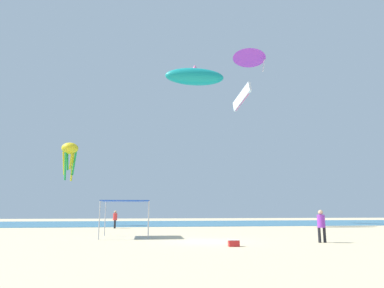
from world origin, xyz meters
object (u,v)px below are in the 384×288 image
Objects in this scene: kite_delta_purple at (249,56)px; kite_parafoil_white at (242,97)px; kite_octopus_yellow at (70,150)px; canopy_tent at (126,202)px; cooler_box at (234,243)px; kite_inflatable_teal at (195,77)px; person_near_tent at (321,223)px; person_leftmost at (115,218)px.

kite_delta_purple is 0.89× the size of kite_parafoil_white.
canopy_tent is at bearing -7.40° from kite_octopus_yellow.
kite_inflatable_teal reaches higher than cooler_box.
person_near_tent is 0.40× the size of kite_octopus_yellow.
kite_parafoil_white is (8.75, 28.49, 17.67)m from cooler_box.
kite_inflatable_teal is at bearing 98.91° from person_near_tent.
canopy_tent reaches higher than cooler_box.
person_near_tent is at bearing -76.27° from kite_inflatable_teal.
person_leftmost is 0.38× the size of kite_delta_purple.
kite_delta_purple reaches higher than cooler_box.
kite_inflatable_teal is 10.58m from kite_parafoil_white.
kite_octopus_yellow reaches higher than cooler_box.
kite_delta_purple reaches higher than canopy_tent.
kite_inflatable_teal is at bearing 87.62° from cooler_box.
canopy_tent is 0.71× the size of kite_octopus_yellow.
kite_octopus_yellow reaches higher than canopy_tent.
canopy_tent is 9.38m from cooler_box.
kite_octopus_yellow reaches higher than person_near_tent.
kite_octopus_yellow is at bearing 84.38° from kite_parafoil_white.
kite_octopus_yellow is 0.65× the size of kite_inflatable_teal.
kite_octopus_yellow reaches higher than person_leftmost.
kite_inflatable_teal reaches higher than person_near_tent.
kite_inflatable_teal is at bearing 64.65° from canopy_tent.
kite_parafoil_white is at bearing 72.93° from cooler_box.
cooler_box is at bearing -48.74° from canopy_tent.
kite_delta_purple is (19.85, -10.63, 8.74)m from kite_octopus_yellow.
kite_inflatable_teal is (-4.79, 19.95, 16.74)m from person_near_tent.
person_leftmost is at bearing 98.25° from canopy_tent.
person_leftmost is 0.34× the size of kite_parafoil_white.
kite_octopus_yellow is at bearing 124.98° from person_near_tent.
kite_octopus_yellow is (-14.08, 25.37, 8.87)m from cooler_box.
cooler_box is (7.75, -18.86, -0.87)m from person_leftmost.
person_leftmost is (-13.44, 17.39, -0.06)m from person_near_tent.
canopy_tent reaches higher than person_leftmost.
person_leftmost is at bearing 112.34° from cooler_box.
cooler_box is at bearing 96.40° from kite_delta_purple.
kite_octopus_yellow is at bearing 165.41° from kite_inflatable_teal.
kite_inflatable_teal is (8.64, 2.56, 16.79)m from person_leftmost.
person_near_tent is 31.93m from kite_parafoil_white.
person_near_tent is 5.94m from cooler_box.
canopy_tent is at bearing -115.14° from kite_inflatable_teal.
canopy_tent is at bearing 150.67° from person_near_tent.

